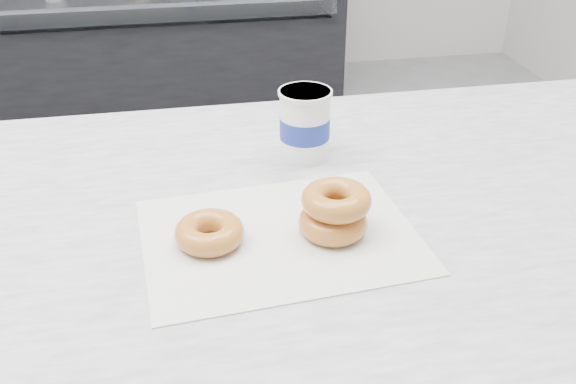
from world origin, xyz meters
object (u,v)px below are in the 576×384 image
display_case (103,11)px  coffee_cup (305,124)px  donut_single (209,232)px  donut_stack (335,211)px

display_case → coffee_cup: bearing=-78.8°
donut_single → donut_stack: (0.16, -0.01, 0.02)m
display_case → coffee_cup: 2.66m
display_case → donut_single: bearing=-82.9°
donut_stack → coffee_cup: (0.01, 0.22, 0.02)m
donut_single → donut_stack: 0.16m
coffee_cup → display_case: bearing=114.0°
donut_stack → coffee_cup: coffee_cup is taller
display_case → coffee_cup: size_ratio=22.09×
donut_stack → coffee_cup: 0.22m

